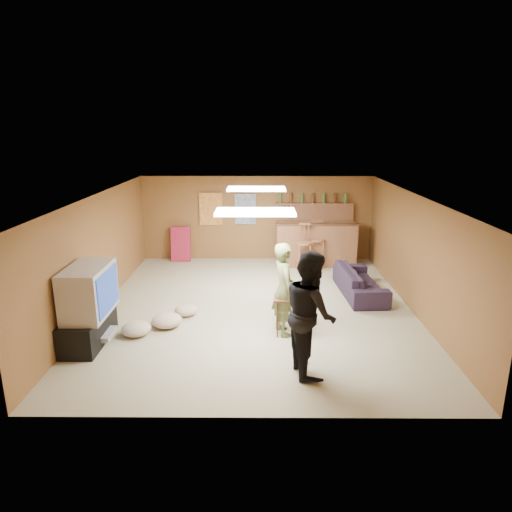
{
  "coord_description": "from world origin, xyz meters",
  "views": [
    {
      "loc": [
        0.06,
        -8.3,
        3.39
      ],
      "look_at": [
        0.0,
        0.2,
        1.0
      ],
      "focal_mm": 32.0,
      "sensor_mm": 36.0,
      "label": 1
    }
  ],
  "objects_px": {
    "bar_counter": "(316,244)",
    "sofa": "(360,282)",
    "person_black": "(310,313)",
    "tv_body": "(89,291)",
    "tray_table": "(289,316)",
    "person_olive": "(284,289)"
  },
  "relations": [
    {
      "from": "person_black",
      "to": "bar_counter",
      "type": "bearing_deg",
      "value": -18.64
    },
    {
      "from": "person_black",
      "to": "tray_table",
      "type": "distance_m",
      "value": 1.36
    },
    {
      "from": "bar_counter",
      "to": "tv_body",
      "type": "bearing_deg",
      "value": -133.0
    },
    {
      "from": "bar_counter",
      "to": "tray_table",
      "type": "xyz_separation_m",
      "value": [
        -0.93,
        -4.09,
        -0.22
      ]
    },
    {
      "from": "bar_counter",
      "to": "sofa",
      "type": "relative_size",
      "value": 1.05
    },
    {
      "from": "tv_body",
      "to": "tray_table",
      "type": "distance_m",
      "value": 3.29
    },
    {
      "from": "tray_table",
      "to": "tv_body",
      "type": "bearing_deg",
      "value": -173.64
    },
    {
      "from": "tv_body",
      "to": "bar_counter",
      "type": "height_order",
      "value": "tv_body"
    },
    {
      "from": "person_black",
      "to": "tray_table",
      "type": "relative_size",
      "value": 2.7
    },
    {
      "from": "person_black",
      "to": "sofa",
      "type": "bearing_deg",
      "value": -34.95
    },
    {
      "from": "bar_counter",
      "to": "person_black",
      "type": "height_order",
      "value": "person_black"
    },
    {
      "from": "person_black",
      "to": "sofa",
      "type": "xyz_separation_m",
      "value": [
        1.41,
        3.15,
        -0.62
      ]
    },
    {
      "from": "sofa",
      "to": "tray_table",
      "type": "xyz_separation_m",
      "value": [
        -1.62,
        -1.93,
        0.05
      ]
    },
    {
      "from": "bar_counter",
      "to": "person_black",
      "type": "relative_size",
      "value": 1.12
    },
    {
      "from": "person_olive",
      "to": "sofa",
      "type": "distance_m",
      "value": 2.61
    },
    {
      "from": "bar_counter",
      "to": "tray_table",
      "type": "distance_m",
      "value": 4.2
    },
    {
      "from": "bar_counter",
      "to": "sofa",
      "type": "height_order",
      "value": "bar_counter"
    },
    {
      "from": "person_olive",
      "to": "tray_table",
      "type": "xyz_separation_m",
      "value": [
        0.09,
        -0.03,
        -0.47
      ]
    },
    {
      "from": "bar_counter",
      "to": "person_black",
      "type": "bearing_deg",
      "value": -97.74
    },
    {
      "from": "tv_body",
      "to": "sofa",
      "type": "xyz_separation_m",
      "value": [
        4.83,
        2.29,
        -0.62
      ]
    },
    {
      "from": "person_olive",
      "to": "person_black",
      "type": "xyz_separation_m",
      "value": [
        0.3,
        -1.25,
        0.1
      ]
    },
    {
      "from": "tv_body",
      "to": "tray_table",
      "type": "bearing_deg",
      "value": 6.36
    }
  ]
}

